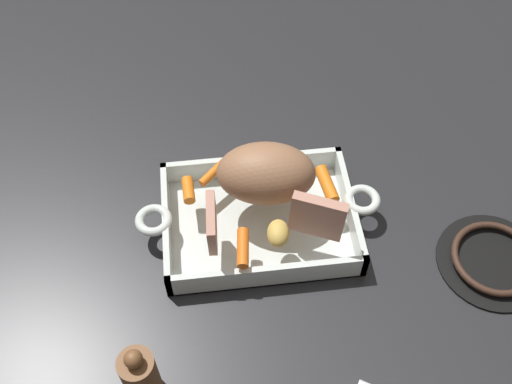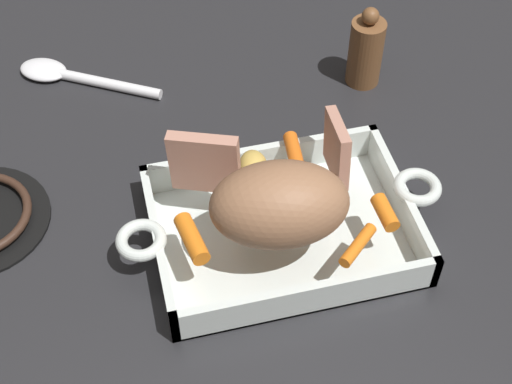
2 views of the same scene
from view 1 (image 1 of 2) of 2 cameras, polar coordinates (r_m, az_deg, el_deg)
ground_plane at (r=1.02m, az=0.28°, el=-3.13°), size 1.94×1.94×0.00m
roasting_dish at (r=1.01m, az=0.29°, el=-2.60°), size 0.40×0.23×0.05m
pork_roast at (r=0.96m, az=0.93°, el=1.73°), size 0.17×0.12×0.09m
roast_slice_thick at (r=0.92m, az=-4.11°, el=-2.89°), size 0.02×0.08×0.08m
roast_slice_thin at (r=0.92m, az=5.71°, el=-2.29°), size 0.08×0.05×0.08m
baby_carrot_long at (r=1.02m, az=-3.85°, el=1.93°), size 0.06×0.05×0.02m
baby_carrot_center_left at (r=1.00m, az=6.56°, el=0.72°), size 0.03×0.07×0.02m
baby_carrot_center_right at (r=0.93m, az=-1.22°, el=-5.18°), size 0.02×0.06×0.02m
baby_carrot_southeast at (r=0.99m, az=-6.27°, el=0.18°), size 0.02×0.05×0.02m
potato_golden_large at (r=0.94m, az=2.06°, el=-3.82°), size 0.04×0.05×0.03m
stove_burner_rear at (r=1.05m, az=21.09°, el=-5.86°), size 0.18×0.18×0.02m
pepper_mill at (r=0.87m, az=-10.63°, el=-16.34°), size 0.05×0.05×0.13m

